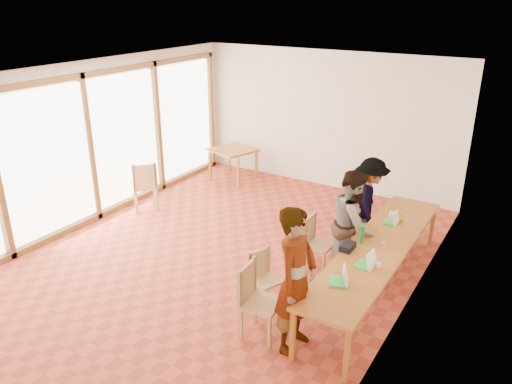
% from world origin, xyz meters
% --- Properties ---
extents(ground, '(8.00, 8.00, 0.00)m').
position_xyz_m(ground, '(0.00, 0.00, 0.00)').
color(ground, '#B0442A').
rests_on(ground, ground).
extents(wall_back, '(6.00, 0.10, 3.00)m').
position_xyz_m(wall_back, '(0.00, 4.00, 1.50)').
color(wall_back, '#EFE3CE').
rests_on(wall_back, ground).
extents(wall_right, '(0.10, 8.00, 3.00)m').
position_xyz_m(wall_right, '(3.00, 0.00, 1.50)').
color(wall_right, '#EFE3CE').
rests_on(wall_right, ground).
extents(window_wall, '(0.10, 8.00, 3.00)m').
position_xyz_m(window_wall, '(-2.96, 0.00, 1.50)').
color(window_wall, white).
rests_on(window_wall, ground).
extents(ceiling, '(6.00, 8.00, 0.04)m').
position_xyz_m(ceiling, '(0.00, 0.00, 3.02)').
color(ceiling, white).
rests_on(ceiling, wall_back).
extents(communal_table, '(0.80, 4.00, 0.75)m').
position_xyz_m(communal_table, '(2.50, 0.35, 0.70)').
color(communal_table, '#AD6226').
rests_on(communal_table, ground).
extents(side_table, '(0.90, 0.90, 0.75)m').
position_xyz_m(side_table, '(-1.93, 3.20, 0.67)').
color(side_table, '#AD6226').
rests_on(side_table, ground).
extents(chair_near, '(0.50, 0.50, 0.53)m').
position_xyz_m(chair_near, '(1.50, -1.39, 0.60)').
color(chair_near, tan).
rests_on(chair_near, ground).
extents(chair_mid, '(0.48, 0.48, 0.42)m').
position_xyz_m(chair_mid, '(1.23, -0.73, 0.49)').
color(chair_mid, tan).
rests_on(chair_mid, ground).
extents(chair_far, '(0.42, 0.42, 0.47)m').
position_xyz_m(chair_far, '(1.42, 0.52, 0.54)').
color(chair_far, tan).
rests_on(chair_far, ground).
extents(chair_empty, '(0.51, 0.51, 0.48)m').
position_xyz_m(chair_empty, '(1.64, 1.40, 0.55)').
color(chair_empty, tan).
rests_on(chair_empty, ground).
extents(chair_spare, '(0.67, 0.67, 0.54)m').
position_xyz_m(chair_spare, '(-2.42, 0.79, 0.62)').
color(chair_spare, tan).
rests_on(chair_spare, ground).
extents(person_near, '(0.46, 0.69, 1.88)m').
position_xyz_m(person_near, '(2.06, -1.35, 0.94)').
color(person_near, gray).
rests_on(person_near, ground).
extents(person_mid, '(0.83, 0.96, 1.71)m').
position_xyz_m(person_mid, '(2.00, 0.64, 0.86)').
color(person_mid, gray).
rests_on(person_mid, ground).
extents(person_far, '(0.88, 1.14, 1.56)m').
position_xyz_m(person_far, '(1.87, 1.76, 0.78)').
color(person_far, gray).
rests_on(person_far, ground).
extents(laptop_near, '(0.30, 0.32, 0.22)m').
position_xyz_m(laptop_near, '(2.43, -0.83, 0.81)').
color(laptop_near, '#38D84B').
rests_on(laptop_near, communal_table).
extents(laptop_mid, '(0.24, 0.28, 0.22)m').
position_xyz_m(laptop_mid, '(2.56, -0.28, 0.81)').
color(laptop_mid, '#38D84B').
rests_on(laptop_mid, communal_table).
extents(laptop_far, '(0.20, 0.23, 0.19)m').
position_xyz_m(laptop_far, '(2.44, 1.20, 0.80)').
color(laptop_far, '#38D84B').
rests_on(laptop_far, communal_table).
extents(yellow_mug, '(0.14, 0.14, 0.09)m').
position_xyz_m(yellow_mug, '(2.52, 1.37, 0.79)').
color(yellow_mug, yellow).
rests_on(yellow_mug, communal_table).
extents(green_bottle, '(0.07, 0.07, 0.28)m').
position_xyz_m(green_bottle, '(2.26, 0.31, 0.89)').
color(green_bottle, '#116F2E').
rests_on(green_bottle, communal_table).
extents(clear_glass, '(0.07, 0.07, 0.09)m').
position_xyz_m(clear_glass, '(2.35, 1.41, 0.80)').
color(clear_glass, silver).
rests_on(clear_glass, communal_table).
extents(condiment_cup, '(0.08, 0.08, 0.06)m').
position_xyz_m(condiment_cup, '(2.68, -0.21, 0.78)').
color(condiment_cup, white).
rests_on(condiment_cup, communal_table).
extents(pink_phone, '(0.05, 0.10, 0.01)m').
position_xyz_m(pink_phone, '(2.54, 0.46, 0.76)').
color(pink_phone, '#F841A5').
rests_on(pink_phone, communal_table).
extents(black_pouch, '(0.16, 0.26, 0.09)m').
position_xyz_m(black_pouch, '(2.17, 0.03, 0.80)').
color(black_pouch, black).
rests_on(black_pouch, communal_table).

